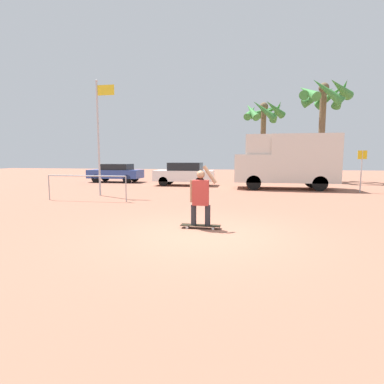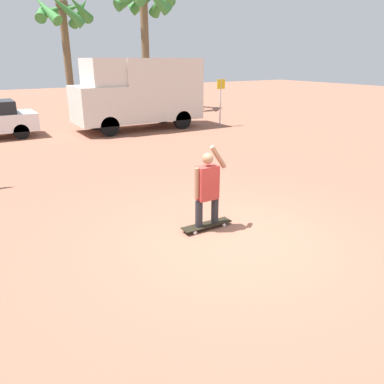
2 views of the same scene
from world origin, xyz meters
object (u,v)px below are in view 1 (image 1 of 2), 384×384
(camper_van, at_px, (287,160))
(street_sign, at_px, (362,165))
(flagpole, at_px, (99,131))
(person_skateboarder, at_px, (201,195))
(parked_car_white, at_px, (184,174))
(skateboard, at_px, (201,226))
(palm_tree_center_background, at_px, (264,116))
(palm_tree_near_van, at_px, (324,99))
(parked_car_blue, at_px, (116,172))

(camper_van, height_order, street_sign, camper_van)
(flagpole, distance_m, street_sign, 13.29)
(person_skateboarder, distance_m, parked_car_white, 12.11)
(skateboard, relative_size, parked_car_white, 0.27)
(skateboard, relative_size, street_sign, 0.47)
(parked_car_white, xyz_separation_m, flagpole, (-2.83, -5.96, 2.28))
(palm_tree_center_background, bearing_deg, skateboard, -97.47)
(person_skateboarder, distance_m, camper_van, 11.27)
(person_skateboarder, bearing_deg, palm_tree_near_van, 68.35)
(parked_car_white, xyz_separation_m, street_sign, (9.86, -2.37, 0.63))
(camper_van, height_order, palm_tree_near_van, palm_tree_near_van)
(camper_van, relative_size, parked_car_white, 1.49)
(camper_van, bearing_deg, street_sign, -20.10)
(parked_car_blue, relative_size, palm_tree_near_van, 0.51)
(palm_tree_center_background, relative_size, street_sign, 3.06)
(parked_car_blue, bearing_deg, street_sign, -14.81)
(palm_tree_near_van, distance_m, street_sign, 9.05)
(parked_car_white, bearing_deg, street_sign, -13.54)
(parked_car_blue, xyz_separation_m, palm_tree_center_background, (10.95, 5.82, 4.67))
(parked_car_blue, bearing_deg, skateboard, -58.00)
(skateboard, xyz_separation_m, parked_car_white, (-2.86, 11.77, 0.71))
(palm_tree_center_background, bearing_deg, flagpole, -121.35)
(parked_car_white, xyz_separation_m, parked_car_blue, (-5.56, 1.70, -0.06))
(flagpole, relative_size, street_sign, 2.47)
(parked_car_white, relative_size, flagpole, 0.71)
(parked_car_blue, bearing_deg, palm_tree_near_van, 13.27)
(parked_car_blue, xyz_separation_m, flagpole, (2.73, -7.67, 2.33))
(person_skateboarder, height_order, palm_tree_center_background, palm_tree_center_background)
(parked_car_white, distance_m, flagpole, 6.98)
(parked_car_blue, height_order, palm_tree_near_van, palm_tree_near_van)
(camper_van, relative_size, palm_tree_center_background, 0.85)
(person_skateboarder, bearing_deg, parked_car_blue, 122.00)
(parked_car_white, xyz_separation_m, palm_tree_near_van, (9.63, 5.28, 5.45))
(camper_van, distance_m, parked_car_white, 6.44)
(palm_tree_center_background, height_order, flagpole, palm_tree_center_background)
(parked_car_white, relative_size, palm_tree_center_background, 0.57)
(skateboard, bearing_deg, person_skateboarder, 180.00)
(camper_van, relative_size, parked_car_blue, 1.47)
(parked_car_white, bearing_deg, camper_van, -9.64)
(street_sign, bearing_deg, skateboard, -126.69)
(camper_van, xyz_separation_m, parked_car_white, (-6.29, 1.07, -0.91))
(person_skateboarder, distance_m, palm_tree_center_background, 19.98)
(skateboard, distance_m, parked_car_blue, 15.90)
(camper_van, height_order, flagpole, flagpole)
(street_sign, bearing_deg, parked_car_white, 166.46)
(flagpole, bearing_deg, parked_car_blue, 109.62)
(palm_tree_center_background, distance_m, flagpole, 15.96)
(skateboard, height_order, street_sign, street_sign)
(skateboard, relative_size, palm_tree_near_van, 0.13)
(palm_tree_center_background, relative_size, flagpole, 1.24)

